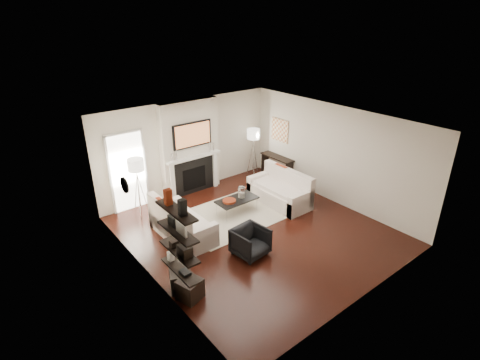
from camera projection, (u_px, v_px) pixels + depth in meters
room_envelope at (256, 180)px, 8.56m from camera, size 6.00×6.00×6.00m
chimney_breast at (190, 148)px, 10.61m from camera, size 1.80×0.25×2.70m
fireplace_surround at (194, 176)px, 10.86m from camera, size 1.30×0.02×1.04m
firebox at (194, 178)px, 10.88m from camera, size 0.75×0.02×0.65m
mantel_pilaster_l at (173, 182)px, 10.41m from camera, size 0.12×0.08×1.10m
mantel_pilaster_r at (215, 169)px, 11.23m from camera, size 0.12×0.08×1.10m
mantel_shelf at (194, 157)px, 10.57m from camera, size 1.70×0.18×0.07m
tv_body at (192, 135)px, 10.32m from camera, size 1.20×0.06×0.70m
tv_screen at (193, 135)px, 10.30m from camera, size 1.10×0.00×0.62m
candlestick_l_tall at (176, 155)px, 10.19m from camera, size 0.04×0.04×0.30m
candlestick_l_short at (172, 157)px, 10.13m from camera, size 0.04×0.04×0.24m
candlestick_r_tall at (210, 147)px, 10.82m from camera, size 0.04×0.04×0.30m
candlestick_r_short at (213, 147)px, 10.90m from camera, size 0.04×0.04×0.24m
hallway_panel at (128, 172)px, 9.76m from camera, size 0.90×0.02×2.10m
door_trim_l at (110, 177)px, 9.47m from camera, size 0.06×0.06×2.16m
door_trim_r at (145, 168)px, 10.02m from camera, size 0.06×0.06×2.16m
door_trim_top at (123, 133)px, 9.30m from camera, size 1.02×0.06×0.06m
rug at (230, 216)px, 9.76m from camera, size 2.60×2.00×0.01m
loveseat_left_base at (183, 228)px, 8.83m from camera, size 0.85×1.80×0.42m
loveseat_left_back at (169, 221)px, 8.51m from camera, size 0.18×1.80×0.80m
loveseat_left_arm_n at (201, 240)px, 8.22m from camera, size 0.85×0.18×0.60m
loveseat_left_arm_s at (166, 212)px, 9.37m from camera, size 0.85×0.18×0.60m
loveseat_left_cushion at (184, 218)px, 8.75m from camera, size 0.63×1.44×0.10m
pillow_left_orange at (162, 208)px, 8.64m from camera, size 0.10×0.42×0.42m
pillow_left_charcoal at (175, 219)px, 8.22m from camera, size 0.10×0.40×0.40m
loveseat_right_base at (279, 196)px, 10.38m from camera, size 0.85×1.80×0.42m
loveseat_right_back at (288, 182)px, 10.44m from camera, size 0.18×1.80×0.80m
loveseat_right_arm_n at (301, 204)px, 9.77m from camera, size 0.85×0.18×0.60m
loveseat_right_arm_s at (260, 183)px, 10.92m from camera, size 0.85×0.18×0.60m
loveseat_right_cushion at (278, 188)px, 10.25m from camera, size 0.63×1.44×0.10m
pillow_right_orange at (281, 172)px, 10.57m from camera, size 0.10×0.42×0.42m
pillow_right_charcoal at (296, 179)px, 10.15m from camera, size 0.10×0.40×0.40m
coffee_table at (237, 200)px, 9.75m from camera, size 1.10×0.55×0.04m
coffee_leg_nw at (227, 216)px, 9.40m from camera, size 0.02×0.02×0.38m
coffee_leg_ne at (257, 204)px, 9.97m from camera, size 0.02×0.02×0.38m
coffee_leg_sw at (217, 209)px, 9.71m from camera, size 0.02×0.02×0.38m
coffee_leg_se at (246, 198)px, 10.28m from camera, size 0.02×0.02×0.38m
hurricane_glass at (241, 193)px, 9.77m from camera, size 0.18×0.18×0.32m
hurricane_candle at (241, 195)px, 9.80m from camera, size 0.11×0.11×0.17m
copper_bowl at (229, 201)px, 9.59m from camera, size 0.34×0.34×0.06m
armchair at (250, 241)px, 8.10m from camera, size 0.74×0.70×0.70m
lamp_left_post at (139, 196)px, 9.53m from camera, size 0.02×0.02×1.20m
lamp_left_shade at (136, 165)px, 9.18m from camera, size 0.40×0.40×0.30m
lamp_left_leg_a at (143, 194)px, 9.59m from camera, size 0.25×0.02×1.23m
lamp_left_leg_b at (136, 195)px, 9.56m from camera, size 0.14×0.22×1.23m
lamp_left_leg_c at (139, 198)px, 9.43m from camera, size 0.14×0.22×1.23m
lamp_right_post at (253, 160)px, 11.82m from camera, size 0.02×0.02×1.20m
lamp_right_shade at (253, 134)px, 11.47m from camera, size 0.40×0.40×0.30m
lamp_right_leg_a at (256, 159)px, 11.88m from camera, size 0.25×0.02×1.23m
lamp_right_leg_b at (250, 159)px, 11.86m from camera, size 0.14×0.22×1.23m
lamp_right_leg_c at (254, 161)px, 11.72m from camera, size 0.14×0.22×1.23m
console_top at (277, 157)px, 11.67m from camera, size 0.35×1.20×0.04m
console_leg_n at (289, 174)px, 11.44m from camera, size 0.30×0.04×0.71m
console_leg_s at (265, 163)px, 12.22m from camera, size 0.30×0.04×0.71m
wall_art at (280, 130)px, 11.49m from camera, size 0.03×0.70×0.70m
shelf_bottom at (181, 270)px, 6.63m from camera, size 0.25×1.00×0.03m
shelf_lower at (179, 251)px, 6.46m from camera, size 0.25×1.00×0.04m
shelf_upper at (178, 232)px, 6.30m from camera, size 0.25×1.00×0.04m
shelf_top at (176, 211)px, 6.13m from camera, size 0.25×1.00×0.04m
decor_magfile_a at (182, 208)px, 5.91m from camera, size 0.12×0.10×0.28m
decor_magfile_b at (168, 197)px, 6.24m from camera, size 0.12×0.10×0.28m
decor_frame_a at (181, 228)px, 6.15m from camera, size 0.04×0.30×0.22m
decor_frame_b at (172, 221)px, 6.39m from camera, size 0.04×0.22×0.18m
decor_wine_rack at (185, 251)px, 6.27m from camera, size 0.18×0.25×0.20m
decor_box_small at (174, 243)px, 6.54m from camera, size 0.15×0.12×0.12m
decor_books at (185, 272)px, 6.50m from camera, size 0.14×0.20×0.05m
decor_box_tall at (171, 256)px, 6.83m from camera, size 0.10×0.10×0.18m
clock_rim at (125, 185)px, 7.51m from camera, size 0.04×0.34×0.34m
clock_face at (126, 185)px, 7.52m from camera, size 0.01×0.29×0.29m
ottoman_near at (181, 280)px, 7.15m from camera, size 0.53×0.53×0.40m
ottoman_far at (190, 289)px, 6.91m from camera, size 0.50×0.50×0.40m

